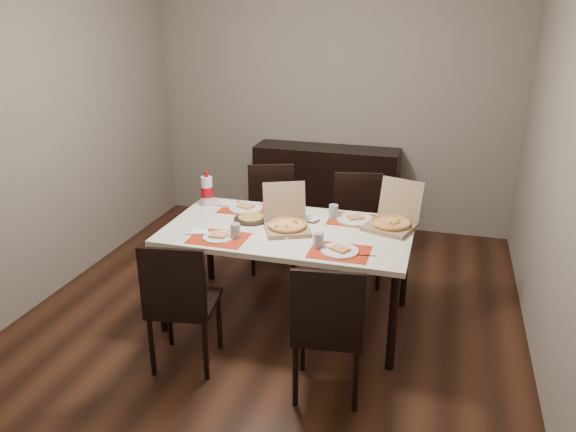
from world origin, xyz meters
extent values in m
cube|color=#3B1F12|center=(0.00, 0.00, -0.01)|extent=(3.80, 4.00, 0.02)
cube|color=gray|center=(0.00, 2.01, 1.30)|extent=(3.80, 0.02, 2.60)
cube|color=gray|center=(-1.91, 0.00, 1.30)|extent=(0.02, 4.00, 2.60)
cube|color=gray|center=(1.91, 0.00, 1.30)|extent=(0.02, 4.00, 2.60)
cube|color=black|center=(0.00, 1.78, 0.45)|extent=(1.50, 0.40, 0.90)
cube|color=beige|center=(0.12, -0.11, 0.73)|extent=(1.80, 1.00, 0.04)
cylinder|color=black|center=(-0.72, -0.55, 0.35)|extent=(0.06, 0.06, 0.71)
cylinder|color=black|center=(0.96, -0.55, 0.35)|extent=(0.06, 0.06, 0.71)
cylinder|color=black|center=(-0.72, 0.33, 0.35)|extent=(0.06, 0.06, 0.71)
cylinder|color=black|center=(0.96, 0.33, 0.35)|extent=(0.06, 0.06, 0.71)
cube|color=black|center=(-0.38, -0.85, 0.45)|extent=(0.48, 0.48, 0.04)
cube|color=black|center=(-0.35, -1.04, 0.70)|extent=(0.42, 0.09, 0.46)
cylinder|color=black|center=(-0.53, -1.06, 0.21)|extent=(0.04, 0.04, 0.43)
cylinder|color=black|center=(-0.17, -1.00, 0.21)|extent=(0.04, 0.04, 0.43)
cylinder|color=black|center=(-0.59, -0.70, 0.21)|extent=(0.04, 0.04, 0.43)
cylinder|color=black|center=(-0.23, -0.65, 0.21)|extent=(0.04, 0.04, 0.43)
cube|color=black|center=(0.60, -0.89, 0.45)|extent=(0.47, 0.47, 0.04)
cube|color=black|center=(0.63, -1.08, 0.70)|extent=(0.42, 0.08, 0.46)
cylinder|color=black|center=(0.45, -1.09, 0.21)|extent=(0.04, 0.04, 0.43)
cylinder|color=black|center=(0.81, -1.04, 0.21)|extent=(0.04, 0.04, 0.43)
cylinder|color=black|center=(0.40, -0.73, 0.21)|extent=(0.04, 0.04, 0.43)
cylinder|color=black|center=(0.76, -0.69, 0.21)|extent=(0.04, 0.04, 0.43)
cube|color=black|center=(-0.27, 0.72, 0.45)|extent=(0.54, 0.54, 0.04)
cube|color=black|center=(-0.33, 0.90, 0.70)|extent=(0.40, 0.17, 0.46)
cylinder|color=black|center=(-0.16, 0.95, 0.21)|extent=(0.04, 0.04, 0.43)
cylinder|color=black|center=(-0.50, 0.83, 0.21)|extent=(0.04, 0.04, 0.43)
cylinder|color=black|center=(-0.04, 0.62, 0.21)|extent=(0.04, 0.04, 0.43)
cylinder|color=black|center=(-0.37, 0.49, 0.21)|extent=(0.04, 0.04, 0.43)
cube|color=black|center=(0.52, 0.67, 0.45)|extent=(0.50, 0.50, 0.04)
cube|color=black|center=(0.49, 0.86, 0.70)|extent=(0.42, 0.11, 0.46)
cylinder|color=black|center=(0.66, 0.88, 0.21)|extent=(0.04, 0.04, 0.43)
cylinder|color=black|center=(0.31, 0.81, 0.21)|extent=(0.04, 0.04, 0.43)
cylinder|color=black|center=(0.74, 0.53, 0.21)|extent=(0.04, 0.04, 0.43)
cylinder|color=black|center=(0.38, 0.46, 0.21)|extent=(0.04, 0.04, 0.43)
cube|color=red|center=(-0.30, -0.42, 0.75)|extent=(0.40, 0.30, 0.00)
cylinder|color=white|center=(-0.30, -0.42, 0.76)|extent=(0.22, 0.22, 0.01)
cube|color=#FBDE7D|center=(-0.30, -0.42, 0.78)|extent=(0.12, 0.09, 0.02)
cylinder|color=gray|center=(-0.18, -0.39, 0.81)|extent=(0.07, 0.07, 0.11)
cube|color=#B2B2B7|center=(-0.46, -0.42, 0.75)|extent=(0.20, 0.04, 0.00)
cube|color=white|center=(-0.46, -0.38, 0.76)|extent=(0.13, 0.13, 0.02)
cube|color=red|center=(0.57, -0.42, 0.75)|extent=(0.40, 0.30, 0.00)
cylinder|color=white|center=(0.57, -0.42, 0.76)|extent=(0.25, 0.25, 0.01)
cube|color=#FBDE7D|center=(0.57, -0.42, 0.78)|extent=(0.15, 0.14, 0.02)
cylinder|color=gray|center=(0.42, -0.40, 0.81)|extent=(0.07, 0.07, 0.11)
cube|color=#B2B2B7|center=(0.73, -0.43, 0.75)|extent=(0.20, 0.04, 0.00)
cube|color=red|center=(-0.32, 0.19, 0.75)|extent=(0.40, 0.30, 0.00)
cylinder|color=white|center=(-0.32, 0.19, 0.76)|extent=(0.27, 0.27, 0.01)
cube|color=#FBDE7D|center=(-0.32, 0.19, 0.78)|extent=(0.14, 0.12, 0.02)
cylinder|color=gray|center=(-0.13, 0.20, 0.81)|extent=(0.07, 0.07, 0.11)
cube|color=#B2B2B7|center=(-0.52, 0.21, 0.75)|extent=(0.20, 0.04, 0.00)
cube|color=white|center=(-0.48, 0.23, 0.76)|extent=(0.13, 0.13, 0.02)
cube|color=red|center=(0.57, 0.19, 0.75)|extent=(0.40, 0.30, 0.00)
cylinder|color=white|center=(0.57, 0.19, 0.76)|extent=(0.28, 0.28, 0.01)
cube|color=#FBDE7D|center=(0.57, 0.19, 0.78)|extent=(0.15, 0.14, 0.02)
cylinder|color=gray|center=(0.40, 0.18, 0.81)|extent=(0.07, 0.07, 0.11)
cube|color=#B2B2B7|center=(0.71, 0.24, 0.75)|extent=(0.20, 0.04, 0.00)
cube|color=white|center=(0.17, -0.24, 0.76)|extent=(0.16, 0.16, 0.02)
cube|color=#896D4F|center=(0.13, -0.16, 0.77)|extent=(0.42, 0.42, 0.03)
cube|color=#896D4F|center=(0.07, -0.01, 0.93)|extent=(0.32, 0.19, 0.29)
cylinder|color=#FBDE7D|center=(0.13, -0.16, 0.79)|extent=(0.36, 0.36, 0.02)
cube|color=#896D4F|center=(0.85, 0.09, 0.77)|extent=(0.42, 0.42, 0.03)
cube|color=#896D4F|center=(0.90, 0.25, 0.93)|extent=(0.34, 0.17, 0.30)
cylinder|color=#FBDE7D|center=(0.85, 0.09, 0.79)|extent=(0.36, 0.36, 0.02)
cylinder|color=black|center=(-0.20, -0.03, 0.76)|extent=(0.27, 0.27, 0.01)
cylinder|color=#B8A246|center=(-0.20, -0.03, 0.77)|extent=(0.20, 0.20, 0.02)
imported|color=white|center=(0.25, 0.08, 0.76)|extent=(0.14, 0.14, 0.03)
cylinder|color=silver|center=(-0.65, 0.20, 0.87)|extent=(0.09, 0.09, 0.24)
cylinder|color=#9C070E|center=(-0.65, 0.20, 0.87)|extent=(0.10, 0.10, 0.08)
cylinder|color=#9C070E|center=(-0.65, 0.20, 1.01)|extent=(0.03, 0.03, 0.05)
camera|label=1|loc=(1.18, -3.80, 2.32)|focal=35.00mm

